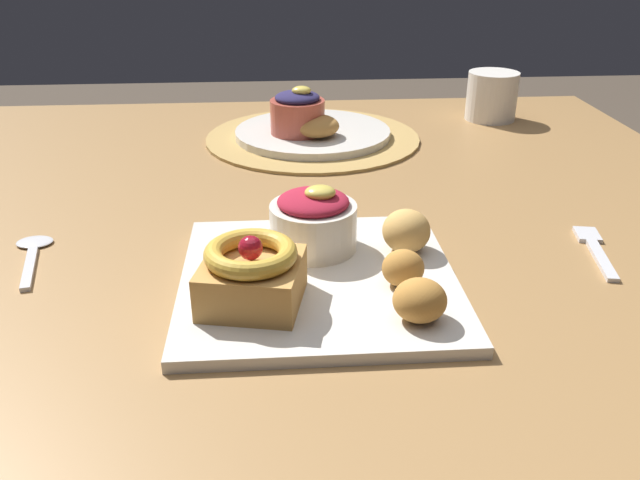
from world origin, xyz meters
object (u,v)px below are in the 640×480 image
object	(u,v)px
berry_ramekin	(316,221)
coffee_mug	(493,96)
back_ramekin	(299,112)
back_pastry	(319,126)
fork	(598,248)
front_plate	(321,280)
cake_slice	(255,274)
spoon	(35,252)
back_plate	(315,133)
fritter_front	(406,268)
fritter_middle	(423,300)
fritter_back	(409,231)

from	to	relation	value
berry_ramekin	coffee_mug	xyz separation A→B (m)	(0.35, 0.52, -0.00)
back_ramekin	coffee_mug	xyz separation A→B (m)	(0.35, 0.12, -0.01)
back_pastry	fork	size ratio (longest dim) A/B	0.55
back_ramekin	coffee_mug	distance (m)	0.37
front_plate	back_ramekin	xyz separation A→B (m)	(-0.00, 0.46, 0.04)
cake_slice	spoon	bearing A→B (deg)	150.44
cake_slice	back_plate	bearing A→B (deg)	80.53
front_plate	coffee_mug	world-z (taller)	coffee_mug
cake_slice	back_plate	world-z (taller)	cake_slice
spoon	fritter_front	bearing A→B (deg)	-119.04
fritter_middle	fork	xyz separation A→B (m)	(0.23, 0.14, -0.03)
fork	back_ramekin	bearing A→B (deg)	47.70
front_plate	back_pastry	xyz separation A→B (m)	(0.03, 0.44, 0.03)
back_ramekin	fritter_front	bearing A→B (deg)	-80.85
cake_slice	berry_ramekin	size ratio (longest dim) A/B	1.13
fritter_front	front_plate	bearing A→B (deg)	161.64
berry_ramekin	fork	world-z (taller)	berry_ramekin
fritter_back	berry_ramekin	bearing A→B (deg)	172.22
spoon	fork	bearing A→B (deg)	-105.54
cake_slice	fork	size ratio (longest dim) A/B	0.82
berry_ramekin	spoon	distance (m)	0.31
front_plate	back_plate	bearing A→B (deg)	87.04
fritter_back	fork	world-z (taller)	fritter_back
fritter_middle	back_ramekin	world-z (taller)	back_ramekin
fritter_front	back_pastry	world-z (taller)	back_pastry
front_plate	fritter_front	size ratio (longest dim) A/B	6.66
back_ramekin	fork	world-z (taller)	back_ramekin
cake_slice	fritter_front	world-z (taller)	cake_slice
fritter_front	coffee_mug	bearing A→B (deg)	65.76
back_ramekin	front_plate	bearing A→B (deg)	-89.98
fritter_back	spoon	world-z (taller)	fritter_back
back_plate	back_ramekin	xyz separation A→B (m)	(-0.03, -0.02, 0.04)
spoon	coffee_mug	size ratio (longest dim) A/B	1.41
fork	back_plate	bearing A→B (deg)	44.25
spoon	coffee_mug	world-z (taller)	coffee_mug
fork	spoon	bearing A→B (deg)	97.46
fritter_middle	berry_ramekin	bearing A→B (deg)	119.47
fritter_front	back_pastry	bearing A→B (deg)	96.03
front_plate	cake_slice	distance (m)	0.09
coffee_mug	back_ramekin	bearing A→B (deg)	-161.69
front_plate	back_ramekin	distance (m)	0.47
front_plate	back_plate	world-z (taller)	back_plate
fritter_front	back_ramekin	bearing A→B (deg)	99.15
back_pastry	spoon	xyz separation A→B (m)	(-0.33, -0.35, -0.03)
back_pastry	spoon	size ratio (longest dim) A/B	0.56
back_pastry	coffee_mug	size ratio (longest dim) A/B	0.79
coffee_mug	fritter_back	bearing A→B (deg)	-115.64
fritter_middle	back_plate	world-z (taller)	fritter_middle
coffee_mug	cake_slice	bearing A→B (deg)	-123.47
cake_slice	fritter_front	bearing A→B (deg)	8.64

